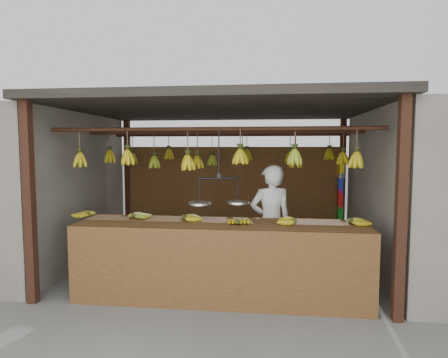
# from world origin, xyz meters

# --- Properties ---
(ground) EXTENTS (80.00, 80.00, 0.00)m
(ground) POSITION_xyz_m (0.00, 0.00, 0.00)
(ground) COLOR #5B5B57
(stall) EXTENTS (4.30, 3.30, 2.40)m
(stall) POSITION_xyz_m (0.00, 0.33, 1.97)
(stall) COLOR black
(stall) RESTS_ON ground
(counter) EXTENTS (3.54, 0.77, 0.96)m
(counter) POSITION_xyz_m (0.12, -1.23, 0.70)
(counter) COLOR brown
(counter) RESTS_ON ground
(hanging_bananas) EXTENTS (3.60, 2.23, 0.39)m
(hanging_bananas) POSITION_xyz_m (0.00, 0.00, 1.63)
(hanging_bananas) COLOR #AE9A12
(hanging_bananas) RESTS_ON ground
(balance_scale) EXTENTS (0.71, 0.41, 0.89)m
(balance_scale) POSITION_xyz_m (0.09, -1.00, 1.17)
(balance_scale) COLOR black
(balance_scale) RESTS_ON ground
(vendor) EXTENTS (0.65, 0.52, 1.55)m
(vendor) POSITION_xyz_m (0.71, -0.41, 0.78)
(vendor) COLOR white
(vendor) RESTS_ON ground
(bag_bundles) EXTENTS (0.08, 0.26, 1.17)m
(bag_bundles) POSITION_xyz_m (1.94, 1.35, 1.02)
(bag_bundles) COLOR yellow
(bag_bundles) RESTS_ON ground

